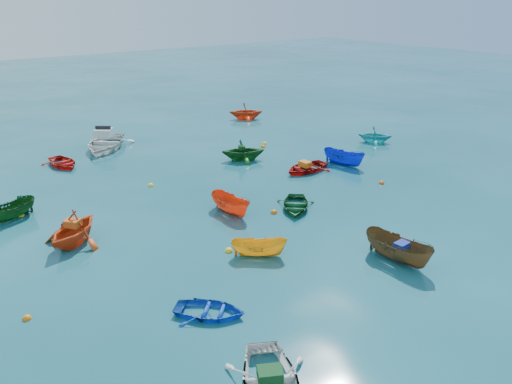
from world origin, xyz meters
TOP-DOWN VIEW (x-y plane):
  - ground at (0.00, 0.00)m, footprint 160.00×160.00m
  - dinghy_blue_sw at (-8.02, -2.86)m, footprint 3.17×3.21m
  - sampan_brown_mid at (0.72, -4.44)m, footprint 1.48×3.46m
  - dinghy_orange_w at (-10.15, 5.76)m, footprint 4.31×4.23m
  - sampan_yellow_mid at (-3.90, -0.42)m, footprint 2.56×2.33m
  - dinghy_green_e at (0.84, 2.54)m, footprint 3.58×3.64m
  - dinghy_cyan_se at (14.42, 8.61)m, footprint 3.31×3.36m
  - sampan_orange_n at (-2.27, 4.22)m, footprint 1.29×3.01m
  - dinghy_green_n at (3.51, 11.17)m, footprint 3.84×3.67m
  - dinghy_red_ne at (5.47, 6.78)m, footprint 3.41×2.52m
  - sampan_blue_far at (8.42, 6.22)m, footprint 1.93×3.28m
  - dinghy_red_far at (-7.08, 17.53)m, footprint 2.50×3.29m
  - dinghy_orange_far at (10.80, 20.94)m, footprint 3.95×3.82m
  - sampan_green_far at (-11.96, 10.36)m, footprint 3.12×1.93m
  - motorboat_white at (-3.24, 19.71)m, footprint 6.05×6.25m
  - tarp_green_a at (-8.55, -7.08)m, footprint 0.92×0.85m
  - tarp_blue_a at (0.73, -4.59)m, footprint 0.65×0.51m
  - tarp_orange_a at (-10.11, 5.79)m, footprint 0.84×0.87m
  - tarp_green_b at (3.42, 11.22)m, footprint 0.66×0.72m
  - tarp_orange_b at (5.37, 6.78)m, footprint 0.59×0.75m
  - buoy_or_a at (-13.49, 0.92)m, footprint 0.33×0.33m
  - buoy_ye_a at (-4.77, 0.73)m, footprint 0.36×0.36m
  - buoy_or_b at (7.66, 2.24)m, footprint 0.35×0.35m
  - buoy_ye_b at (-11.42, 10.60)m, footprint 0.37×0.37m
  - buoy_or_c at (-0.43, 2.81)m, footprint 0.37×0.37m
  - buoy_ye_c at (-3.97, 10.45)m, footprint 0.36×0.36m
  - buoy_or_d at (6.11, 6.92)m, footprint 0.30×0.30m
  - buoy_or_e at (6.51, 12.79)m, footprint 0.37×0.37m
  - buoy_ye_e at (7.09, 13.35)m, footprint 0.37×0.37m

SIDE VIEW (x-z plane):
  - ground at x=0.00m, z-range 0.00..0.00m
  - dinghy_blue_sw at x=-8.02m, z-range -0.27..0.27m
  - sampan_brown_mid at x=0.72m, z-range -0.66..0.66m
  - dinghy_orange_w at x=-10.15m, z-range -0.86..0.86m
  - sampan_yellow_mid at x=-3.90m, z-range -0.49..0.49m
  - dinghy_green_e at x=0.84m, z-range -0.31..0.31m
  - dinghy_cyan_se at x=14.42m, z-range -0.67..0.67m
  - sampan_orange_n at x=-2.27m, z-range -0.57..0.57m
  - dinghy_green_n at x=3.51m, z-range -0.79..0.79m
  - dinghy_red_ne at x=5.47m, z-range -0.34..0.34m
  - sampan_blue_far at x=8.42m, z-range -0.60..0.60m
  - dinghy_red_far at x=-7.08m, z-range -0.32..0.32m
  - dinghy_orange_far at x=10.80m, z-range -0.80..0.80m
  - sampan_green_far at x=-11.96m, z-range -0.56..0.56m
  - motorboat_white at x=-3.24m, z-range -0.83..0.83m
  - buoy_or_a at x=-13.49m, z-range -0.16..0.16m
  - buoy_ye_a at x=-4.77m, z-range -0.18..0.18m
  - buoy_or_b at x=7.66m, z-range -0.17..0.17m
  - buoy_ye_b at x=-11.42m, z-range -0.18..0.18m
  - buoy_or_c at x=-0.43m, z-range -0.18..0.18m
  - buoy_ye_c at x=-3.97m, z-range -0.18..0.18m
  - buoy_or_d at x=6.11m, z-range -0.15..0.15m
  - buoy_or_e at x=6.51m, z-range -0.19..0.19m
  - buoy_ye_e at x=7.09m, z-range -0.18..0.18m
  - tarp_orange_b at x=5.37m, z-range 0.34..0.69m
  - tarp_green_a at x=-8.55m, z-range 0.37..0.73m
  - tarp_blue_a at x=0.73m, z-range 0.66..0.96m
  - tarp_green_b at x=3.42m, z-range 0.79..1.07m
  - tarp_orange_a at x=-10.11m, z-range 0.86..1.20m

